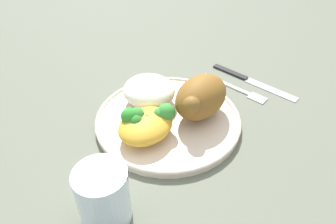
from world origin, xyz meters
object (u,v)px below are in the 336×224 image
(knife, at_px, (246,78))
(plate, at_px, (168,120))
(fork, at_px, (237,89))
(rice_pile, at_px, (149,91))
(water_glass, at_px, (103,196))
(mac_cheese_with_broccoli, at_px, (147,124))
(roasted_chicken, at_px, (201,97))

(knife, bearing_deg, plate, -10.34)
(fork, distance_m, knife, 0.04)
(rice_pile, bearing_deg, knife, 154.53)
(rice_pile, xyz_separation_m, water_glass, (0.21, 0.11, 0.00))
(mac_cheese_with_broccoli, bearing_deg, knife, 171.92)
(rice_pile, xyz_separation_m, fork, (-0.15, 0.10, -0.03))
(plate, bearing_deg, roasted_chicken, 138.07)
(rice_pile, xyz_separation_m, mac_cheese_with_broccoli, (0.07, 0.06, -0.00))
(rice_pile, height_order, knife, rice_pile)
(rice_pile, bearing_deg, mac_cheese_with_broccoli, 39.34)
(plate, relative_size, mac_cheese_with_broccoli, 2.63)
(roasted_chicken, relative_size, fork, 0.79)
(roasted_chicken, distance_m, knife, 0.17)
(water_glass, bearing_deg, knife, -177.62)
(plate, height_order, mac_cheese_with_broccoli, mac_cheese_with_broccoli)
(roasted_chicken, bearing_deg, plate, -41.93)
(roasted_chicken, height_order, water_glass, roasted_chicken)
(water_glass, bearing_deg, fork, -178.04)
(roasted_chicken, distance_m, mac_cheese_with_broccoli, 0.10)
(plate, height_order, rice_pile, rice_pile)
(mac_cheese_with_broccoli, relative_size, water_glass, 1.15)
(water_glass, bearing_deg, roasted_chicken, -175.68)
(knife, relative_size, water_glass, 2.29)
(plate, distance_m, fork, 0.17)
(fork, height_order, water_glass, water_glass)
(plate, height_order, knife, plate)
(mac_cheese_with_broccoli, distance_m, knife, 0.27)
(roasted_chicken, height_order, rice_pile, roasted_chicken)
(rice_pile, bearing_deg, plate, 76.23)
(fork, relative_size, water_glass, 1.71)
(plate, bearing_deg, rice_pile, -103.77)
(fork, xyz_separation_m, water_glass, (0.36, 0.01, 0.04))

